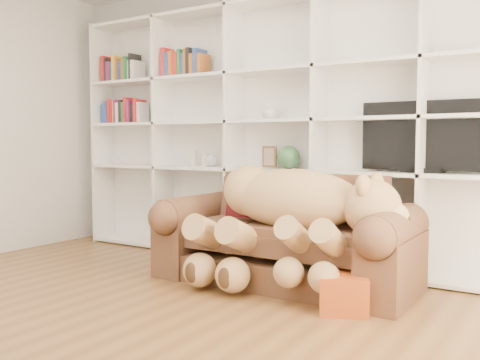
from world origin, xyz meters
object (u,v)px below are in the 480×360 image
Objects in this scene: sofa at (285,242)px; gift_box at (344,294)px; teddy_bear at (290,211)px; tv at (423,137)px.

sofa is 6.55× the size of gift_box.
tv reaches higher than teddy_bear.
tv is (0.21, 1.10, 1.02)m from gift_box.
gift_box is 0.32× the size of tv.
sofa is at bearing 145.51° from gift_box.
sofa reaches higher than gift_box.
tv is at bearing 36.05° from sofa.
sofa is 2.10× the size of tv.
tv reaches higher than gift_box.
teddy_bear is 1.24m from tv.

